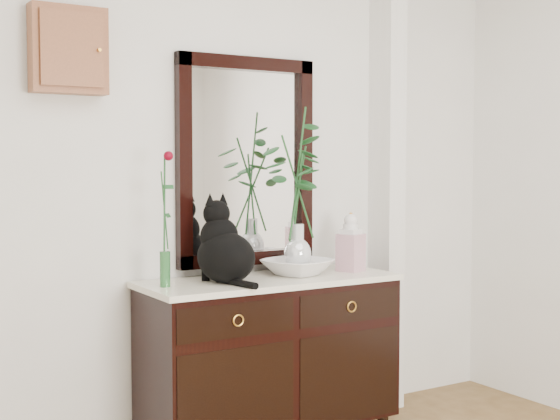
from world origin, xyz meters
TOP-DOWN VIEW (x-y plane):
  - wall_back at (0.00, 1.98)m, footprint 3.60×0.04m
  - pilaster at (1.00, 1.90)m, footprint 0.12×0.20m
  - sideboard at (0.10, 1.73)m, footprint 1.33×0.52m
  - wall_mirror at (0.10, 1.97)m, footprint 0.80×0.06m
  - key_cabinet at (-0.85, 1.94)m, footprint 0.35×0.10m
  - cat at (-0.16, 1.70)m, footprint 0.33×0.39m
  - lotus_bowl at (0.27, 1.73)m, footprint 0.43×0.43m
  - vase_branches at (0.27, 1.73)m, footprint 0.54×0.54m
  - bud_vase_rose at (-0.47, 1.74)m, footprint 0.10×0.10m
  - ginger_jar at (0.60, 1.71)m, footprint 0.15×0.15m

SIDE VIEW (x-z plane):
  - sideboard at x=0.10m, z-range 0.06..0.88m
  - lotus_bowl at x=0.27m, z-range 0.85..0.93m
  - ginger_jar at x=0.60m, z-range 0.85..1.17m
  - cat at x=-0.16m, z-range 0.85..1.26m
  - bud_vase_rose at x=-0.47m, z-range 0.85..1.50m
  - vase_branches at x=0.27m, z-range 0.87..1.73m
  - wall_back at x=0.00m, z-range 0.00..2.70m
  - pilaster at x=1.00m, z-range 0.00..2.70m
  - wall_mirror at x=0.10m, z-range 0.89..1.99m
  - key_cabinet at x=-0.85m, z-range 1.75..2.15m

